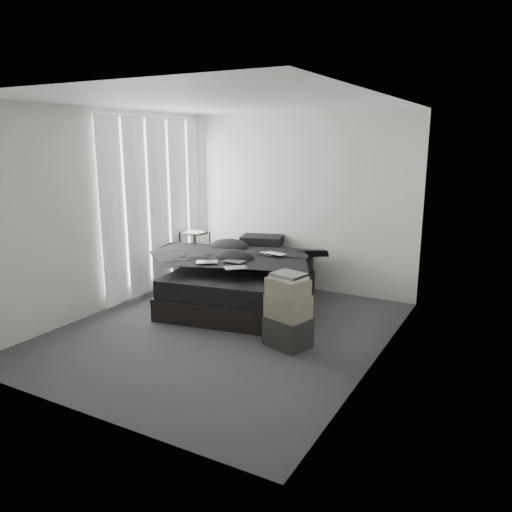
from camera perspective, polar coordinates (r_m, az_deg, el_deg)
The scene contains 25 objects.
floor at distance 5.99m, azimuth -3.73°, elevation -8.55°, with size 3.60×4.20×0.01m, color #363739.
ceiling at distance 5.58m, azimuth -4.15°, elevation 17.12°, with size 3.60×4.20×0.01m, color white.
wall_back at distance 7.47m, azimuth 4.84°, elevation 6.11°, with size 3.60×0.01×2.60m, color silver.
wall_front at distance 4.07m, azimuth -20.09°, elevation -0.61°, with size 3.60×0.01×2.60m, color silver.
wall_left at distance 6.77m, azimuth -16.91°, elevation 4.86°, with size 0.01×4.20×2.60m, color silver.
wall_right at distance 4.92m, azimuth 14.03°, elevation 2.08°, with size 0.01×4.20×2.60m, color silver.
window_left at distance 7.40m, azimuth -11.85°, elevation 6.20°, with size 0.02×2.00×2.30m, color white.
curtain_left at distance 7.38m, azimuth -11.53°, elevation 5.64°, with size 0.06×2.12×2.48m, color white.
bed at distance 6.93m, azimuth -1.60°, elevation -4.20°, with size 1.62×2.14×0.29m, color black.
mattress at distance 6.85m, azimuth -1.61°, elevation -2.12°, with size 1.56×2.08×0.23m, color black.
duvet at distance 6.75m, azimuth -1.78°, elevation -0.28°, with size 1.58×1.83×0.25m, color black.
pillow_lower at distance 7.59m, azimuth 0.22°, elevation 0.84°, with size 0.64×0.44×0.15m, color black.
pillow_upper at distance 7.52m, azimuth 0.69°, elevation 1.81°, with size 0.60×0.42×0.14m, color black.
laptop at distance 6.69m, azimuth 1.70°, elevation 0.82°, with size 0.34×0.22×0.03m, color silver.
comic_a at distance 6.35m, azimuth -5.64°, elevation 0.00°, with size 0.27×0.18×0.01m, color black.
comic_b at distance 6.37m, azimuth -2.51°, elevation 0.15°, with size 0.27×0.18×0.01m, color black.
comic_c at distance 6.04m, azimuth -2.39°, elevation -0.51°, with size 0.27×0.18×0.01m, color black.
side_stand at distance 7.91m, azimuth -6.96°, elevation -0.17°, with size 0.43×0.43×0.80m, color black.
papers at distance 7.81m, azimuth -7.05°, elevation 2.71°, with size 0.31×0.23×0.02m, color white.
floor_books at distance 7.66m, azimuth -9.69°, elevation -3.25°, with size 0.14×0.21×0.14m, color black.
box_lower at distance 5.52m, azimuth 3.66°, elevation -8.60°, with size 0.45×0.35×0.33m, color black.
box_mid at distance 5.41m, azimuth 3.71°, elevation -5.76°, with size 0.42×0.33×0.26m, color #6C6855.
box_upper at distance 5.36m, azimuth 3.66°, elevation -3.50°, with size 0.40×0.32×0.18m, color #6C6855.
art_book_white at distance 5.33m, azimuth 3.75°, elevation -2.44°, with size 0.34×0.27×0.03m, color silver.
art_book_snake at distance 5.30m, azimuth 3.76°, elevation -2.13°, with size 0.33×0.26×0.03m, color silver.
Camera 1 is at (3.01, -4.68, 2.21)m, focal length 35.00 mm.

